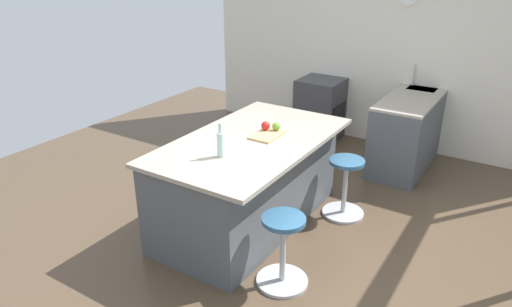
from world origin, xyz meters
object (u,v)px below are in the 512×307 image
at_px(stool_by_window, 345,189).
at_px(apple_green, 276,126).
at_px(cutting_board, 267,135).
at_px(oven_range, 320,109).
at_px(apple_red, 266,126).
at_px(stool_middle, 283,253).
at_px(water_bottle, 220,144).
at_px(kitchen_island, 248,181).

relative_size(stool_by_window, apple_green, 7.74).
relative_size(cutting_board, apple_green, 4.38).
bearing_deg(oven_range, stool_by_window, 31.84).
xyz_separation_m(stool_by_window, apple_red, (0.42, -0.72, 0.70)).
xyz_separation_m(stool_by_window, stool_middle, (1.32, 0.00, 0.00)).
distance_m(apple_green, water_bottle, 0.79).
bearing_deg(oven_range, stool_middle, 20.13).
height_order(stool_by_window, apple_green, apple_green).
height_order(kitchen_island, stool_by_window, kitchen_island).
bearing_deg(apple_green, kitchen_island, -28.34).
bearing_deg(water_bottle, stool_middle, 76.92).
height_order(stool_middle, apple_red, apple_red).
relative_size(stool_by_window, water_bottle, 2.04).
relative_size(apple_green, water_bottle, 0.26).
relative_size(kitchen_island, apple_green, 25.54).
distance_m(stool_middle, apple_red, 1.35).
bearing_deg(stool_by_window, cutting_board, -51.72).
relative_size(oven_range, water_bottle, 2.84).
bearing_deg(water_bottle, apple_red, 178.76).
distance_m(cutting_board, water_bottle, 0.66).
height_order(stool_middle, cutting_board, cutting_board).
bearing_deg(apple_red, cutting_board, 39.53).
distance_m(kitchen_island, water_bottle, 0.76).
distance_m(apple_red, water_bottle, 0.73).
relative_size(cutting_board, water_bottle, 1.15).
height_order(oven_range, stool_by_window, oven_range).
height_order(kitchen_island, apple_red, apple_red).
bearing_deg(cutting_board, stool_middle, 38.46).
bearing_deg(stool_middle, kitchen_island, -130.43).
distance_m(stool_middle, cutting_board, 1.22).
relative_size(oven_range, apple_red, 10.07).
distance_m(kitchen_island, stool_by_window, 1.04).
bearing_deg(apple_green, stool_by_window, 121.12).
relative_size(stool_middle, cutting_board, 1.77).
relative_size(oven_range, kitchen_island, 0.42).
relative_size(cutting_board, apple_red, 4.08).
bearing_deg(apple_green, water_bottle, -8.09).
bearing_deg(kitchen_island, stool_middle, 49.57).
distance_m(oven_range, apple_red, 2.44).
distance_m(kitchen_island, cutting_board, 0.51).
bearing_deg(oven_range, kitchen_island, 9.00).
xyz_separation_m(stool_middle, apple_green, (-0.95, -0.62, 0.69)).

